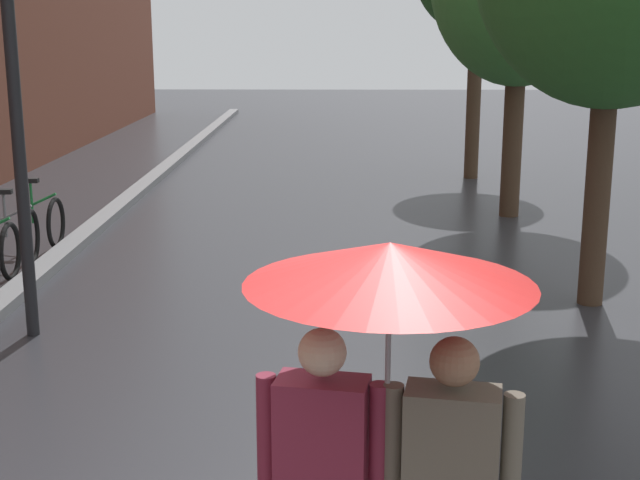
% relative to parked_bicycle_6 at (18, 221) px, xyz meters
% --- Properties ---
extents(kerb_strip, '(0.30, 36.00, 0.12)m').
position_rel_parked_bicycle_6_xyz_m(kerb_strip, '(0.73, 1.92, -0.32)').
color(kerb_strip, slate).
rests_on(kerb_strip, ground).
extents(parked_bicycle_6, '(1.09, 0.71, 0.96)m').
position_rel_parked_bicycle_6_xyz_m(parked_bicycle_6, '(0.00, 0.00, 0.00)').
color(parked_bicycle_6, black).
rests_on(parked_bicycle_6, ground).
extents(couple_under_umbrella, '(1.22, 1.22, 2.05)m').
position_rel_parked_bicycle_6_xyz_m(couple_under_umbrella, '(4.48, -8.10, 1.05)').
color(couple_under_umbrella, black).
rests_on(couple_under_umbrella, ground).
extents(street_lamp_post, '(0.24, 0.24, 4.08)m').
position_rel_parked_bicycle_6_xyz_m(street_lamp_post, '(1.33, -3.47, 2.02)').
color(street_lamp_post, black).
rests_on(street_lamp_post, ground).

